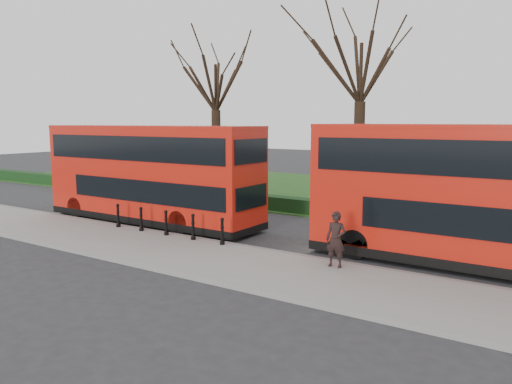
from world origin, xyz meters
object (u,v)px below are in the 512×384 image
Objects in this scene: bollard_row at (166,223)px; bus_rear at (493,198)px; pedestrian at (336,239)px; bus_lead at (150,174)px.

bus_rear reaches higher than bollard_row.
pedestrian is at bearing -144.72° from bus_rear.
bus_rear is 6.53× the size of pedestrian.
bus_lead is at bearing 163.84° from pedestrian.
bus_lead is 0.98× the size of bus_rear.
bus_lead is 6.39× the size of pedestrian.
bus_lead is (-2.91, 2.02, 1.69)m from bollard_row.
bus_rear is (14.87, 0.58, 0.05)m from bus_lead.
bus_lead is 14.88m from bus_rear.
bus_rear is at bearing 31.49° from pedestrian.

